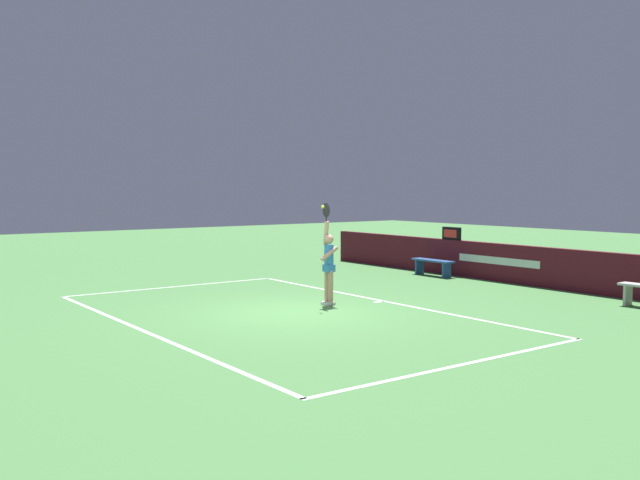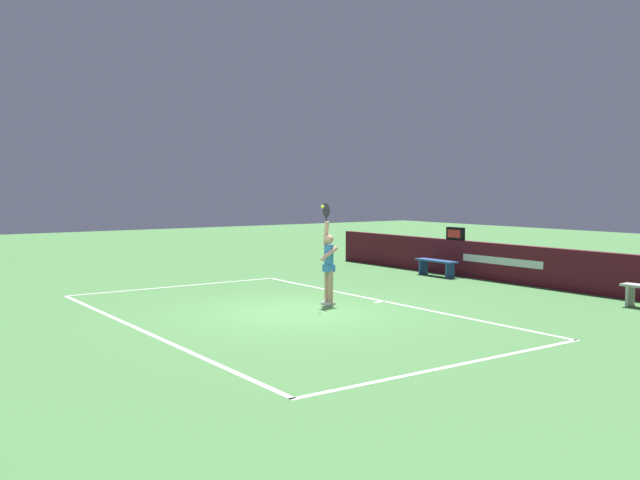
{
  "view_description": "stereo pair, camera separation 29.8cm",
  "coord_description": "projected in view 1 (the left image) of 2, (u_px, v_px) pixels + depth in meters",
  "views": [
    {
      "loc": [
        12.0,
        -8.18,
        2.61
      ],
      "look_at": [
        -0.55,
        1.04,
        1.45
      ],
      "focal_mm": 39.3,
      "sensor_mm": 36.0,
      "label": 1
    },
    {
      "loc": [
        12.18,
        -7.94,
        2.61
      ],
      "look_at": [
        -0.55,
        1.04,
        1.45
      ],
      "focal_mm": 39.3,
      "sensor_mm": 36.0,
      "label": 2
    }
  ],
  "objects": [
    {
      "name": "ground_plane",
      "position": [
        296.0,
        312.0,
        14.67
      ],
      "size": [
        60.0,
        60.0,
        0.0
      ],
      "primitive_type": "plane",
      "color": "#488242"
    },
    {
      "name": "court_lines",
      "position": [
        280.0,
        314.0,
        14.44
      ],
      "size": [
        10.21,
        5.88,
        0.0
      ],
      "color": "white",
      "rests_on": "ground"
    },
    {
      "name": "back_wall",
      "position": [
        520.0,
        265.0,
        18.98
      ],
      "size": [
        15.56,
        0.21,
        1.06
      ],
      "color": "#4F111E",
      "rests_on": "ground"
    },
    {
      "name": "speed_display",
      "position": [
        452.0,
        233.0,
        20.94
      ],
      "size": [
        0.66,
        0.13,
        0.38
      ],
      "color": "black",
      "rests_on": "back_wall"
    },
    {
      "name": "tennis_player",
      "position": [
        329.0,
        263.0,
        15.57
      ],
      "size": [
        0.41,
        0.45,
        2.3
      ],
      "color": "tan",
      "rests_on": "ground"
    },
    {
      "name": "tennis_ball",
      "position": [
        323.0,
        207.0,
        15.21
      ],
      "size": [
        0.07,
        0.07,
        0.07
      ],
      "color": "#C8DC2C"
    },
    {
      "name": "courtside_bench_far",
      "position": [
        433.0,
        264.0,
        20.76
      ],
      "size": [
        1.47,
        0.37,
        0.48
      ],
      "color": "#2C4F92",
      "rests_on": "ground"
    }
  ]
}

